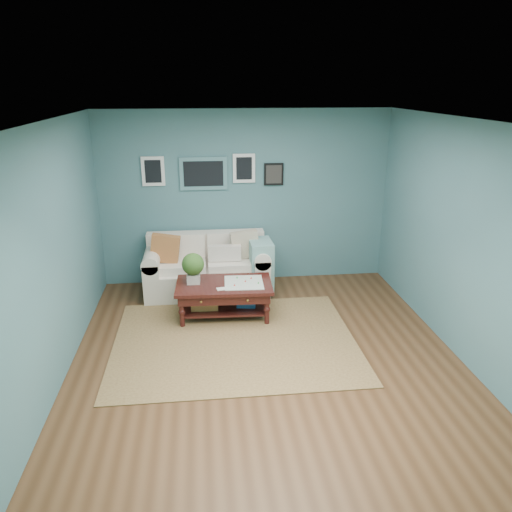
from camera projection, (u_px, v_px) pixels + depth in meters
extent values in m
plane|color=brown|center=(266.00, 356.00, 5.89)|extent=(5.00, 5.00, 0.00)
plane|color=white|center=(268.00, 120.00, 5.00)|extent=(5.00, 5.00, 0.00)
cube|color=#406A70|center=(246.00, 198.00, 7.79)|extent=(4.50, 0.02, 2.70)
cube|color=#406A70|center=(319.00, 373.00, 3.10)|extent=(4.50, 0.02, 2.70)
cube|color=#406A70|center=(53.00, 256.00, 5.21)|extent=(0.02, 5.00, 2.70)
cube|color=#406A70|center=(462.00, 241.00, 5.69)|extent=(0.02, 5.00, 2.70)
cube|color=slate|center=(203.00, 174.00, 7.57)|extent=(0.72, 0.03, 0.50)
cube|color=black|center=(203.00, 174.00, 7.55)|extent=(0.60, 0.01, 0.38)
cube|color=white|center=(153.00, 171.00, 7.47)|extent=(0.34, 0.03, 0.44)
cube|color=white|center=(244.00, 168.00, 7.61)|extent=(0.34, 0.03, 0.44)
cube|color=black|center=(274.00, 174.00, 7.69)|extent=(0.30, 0.03, 0.34)
cube|color=brown|center=(235.00, 341.00, 6.24)|extent=(2.99, 2.39, 0.01)
cube|color=silver|center=(207.00, 280.00, 7.63)|extent=(1.38, 0.85, 0.41)
cube|color=silver|center=(206.00, 246.00, 7.79)|extent=(1.81, 0.21, 0.47)
cube|color=silver|center=(153.00, 276.00, 7.51)|extent=(0.23, 0.85, 0.60)
cube|color=silver|center=(260.00, 272.00, 7.68)|extent=(0.23, 0.85, 0.60)
cylinder|color=silver|center=(152.00, 257.00, 7.41)|extent=(0.25, 0.85, 0.25)
cylinder|color=silver|center=(260.00, 253.00, 7.58)|extent=(0.25, 0.85, 0.25)
cube|color=silver|center=(182.00, 266.00, 7.44)|extent=(0.70, 0.54, 0.13)
cube|color=silver|center=(231.00, 264.00, 7.52)|extent=(0.70, 0.54, 0.13)
cube|color=silver|center=(182.00, 245.00, 7.62)|extent=(0.70, 0.12, 0.35)
cube|color=silver|center=(230.00, 243.00, 7.70)|extent=(0.70, 0.12, 0.35)
cube|color=#BD582E|center=(165.00, 249.00, 7.34)|extent=(0.47, 0.17, 0.46)
cube|color=beige|center=(245.00, 244.00, 7.53)|extent=(0.46, 0.17, 0.45)
cube|color=beige|center=(225.00, 253.00, 7.41)|extent=(0.49, 0.12, 0.23)
cube|color=#77A69C|center=(261.00, 266.00, 7.52)|extent=(0.33, 0.53, 0.78)
cube|color=black|center=(224.00, 285.00, 6.76)|extent=(1.32, 0.81, 0.04)
cube|color=black|center=(224.00, 291.00, 6.79)|extent=(1.23, 0.72, 0.13)
cube|color=black|center=(225.00, 308.00, 6.88)|extent=(1.12, 0.60, 0.03)
sphere|color=gold|center=(201.00, 302.00, 6.44)|extent=(0.03, 0.03, 0.03)
sphere|color=gold|center=(248.00, 301.00, 6.48)|extent=(0.03, 0.03, 0.03)
cylinder|color=black|center=(182.00, 312.00, 6.53)|extent=(0.06, 0.06, 0.44)
cylinder|color=black|center=(267.00, 309.00, 6.61)|extent=(0.06, 0.06, 0.44)
cylinder|color=black|center=(185.00, 294.00, 7.08)|extent=(0.06, 0.06, 0.44)
cylinder|color=black|center=(263.00, 292.00, 7.15)|extent=(0.06, 0.06, 0.44)
cube|color=beige|center=(194.00, 278.00, 6.76)|extent=(0.18, 0.18, 0.13)
sphere|color=#244D17|center=(193.00, 264.00, 6.69)|extent=(0.30, 0.30, 0.30)
cube|color=white|center=(244.00, 283.00, 6.77)|extent=(0.54, 0.54, 0.01)
cube|color=#9E7842|center=(205.00, 300.00, 6.82)|extent=(0.38, 0.27, 0.22)
cube|color=#225088|center=(246.00, 302.00, 6.89)|extent=(0.27, 0.20, 0.12)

